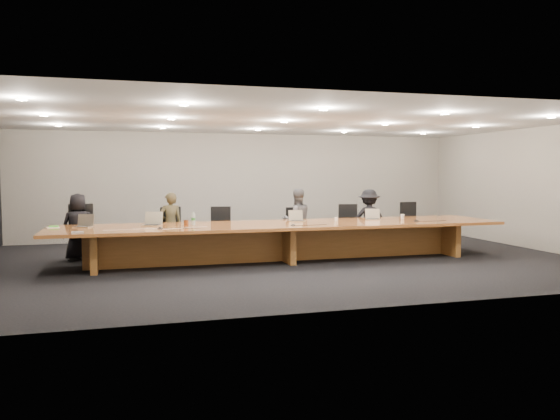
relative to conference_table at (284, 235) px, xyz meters
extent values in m
plane|color=black|center=(0.00, 0.00, -0.52)|extent=(12.00, 12.00, 0.00)
cube|color=beige|center=(0.00, 4.00, 0.88)|extent=(12.00, 0.02, 2.80)
cube|color=brown|center=(0.00, 0.00, 0.20)|extent=(9.00, 1.80, 0.06)
cube|color=brown|center=(0.00, 0.00, -0.18)|extent=(7.65, 0.15, 0.69)
cube|color=brown|center=(-3.60, 0.00, -0.18)|extent=(0.12, 1.26, 0.69)
cube|color=brown|center=(0.00, 0.00, -0.18)|extent=(0.12, 1.26, 0.69)
cube|color=brown|center=(3.60, 0.00, -0.18)|extent=(0.12, 1.26, 0.69)
imported|color=black|center=(-3.97, 1.26, 0.16)|extent=(0.67, 0.44, 1.35)
imported|color=#3D3721|center=(-2.14, 1.25, 0.15)|extent=(0.53, 0.38, 1.35)
imported|color=#57575A|center=(0.63, 1.14, 0.18)|extent=(0.69, 0.54, 1.41)
imported|color=black|center=(2.45, 1.26, 0.17)|extent=(1.00, 0.75, 1.37)
cylinder|color=#A9B9B4|center=(-1.79, 0.18, 0.35)|extent=(0.09, 0.09, 0.24)
cylinder|color=#652F12|center=(-1.94, 0.06, 0.29)|extent=(0.11, 0.11, 0.11)
cone|color=white|center=(1.20, 0.20, 0.27)|extent=(0.07, 0.07, 0.08)
cone|color=silver|center=(2.80, 0.30, 0.28)|extent=(0.10, 0.10, 0.10)
cube|color=white|center=(-4.35, 0.35, 0.24)|extent=(0.25, 0.22, 0.01)
cube|color=green|center=(-4.33, 0.35, 0.26)|extent=(0.17, 0.10, 0.03)
cube|color=silver|center=(-3.84, -0.73, 0.24)|extent=(0.20, 0.16, 0.03)
cone|color=black|center=(-2.45, -0.36, 0.24)|extent=(0.13, 0.13, 0.03)
cone|color=black|center=(0.05, -0.44, 0.24)|extent=(0.11, 0.11, 0.03)
cone|color=black|center=(2.79, -0.32, 0.25)|extent=(0.16, 0.16, 0.03)
camera|label=1|loc=(-3.08, -10.42, 1.26)|focal=35.00mm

